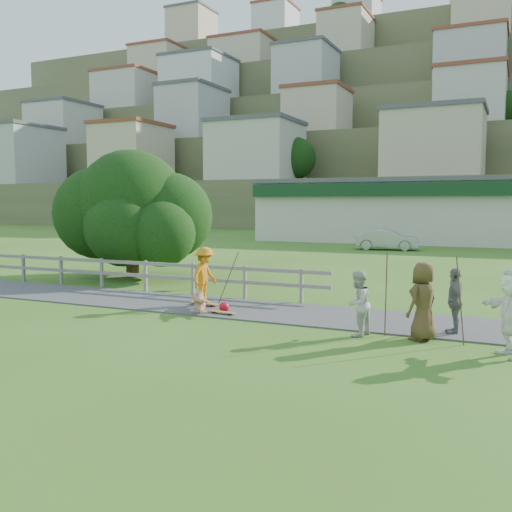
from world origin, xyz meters
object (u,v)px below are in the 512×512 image
(skater_fallen, at_px, (200,302))
(bbq, at_px, (200,278))
(spectator_a, at_px, (358,303))
(tree, at_px, (132,224))
(car_silver, at_px, (387,240))
(spectator_c, at_px, (423,301))
(spectator_b, at_px, (455,301))
(spectator_d, at_px, (512,312))
(skater_rider, at_px, (205,279))

(skater_fallen, height_order, bbq, bbq)
(spectator_a, xyz_separation_m, tree, (-11.58, 6.64, 1.48))
(spectator_a, xyz_separation_m, bbq, (-7.24, 4.95, -0.38))
(bbq, bearing_deg, car_silver, 71.45)
(spectator_a, relative_size, spectator_c, 0.86)
(car_silver, height_order, bbq, car_silver)
(spectator_b, relative_size, spectator_d, 0.87)
(skater_rider, bearing_deg, spectator_d, -102.46)
(skater_rider, bearing_deg, spectator_c, -100.99)
(spectator_b, relative_size, tree, 0.21)
(car_silver, distance_m, bbq, 20.81)
(spectator_d, xyz_separation_m, tree, (-14.94, 7.13, 1.34))
(skater_fallen, xyz_separation_m, tree, (-6.66, 5.66, 1.95))
(skater_rider, distance_m, skater_fallen, 1.10)
(skater_rider, height_order, spectator_b, skater_rider)
(bbq, bearing_deg, tree, 147.11)
(tree, bearing_deg, spectator_a, -29.85)
(spectator_b, bearing_deg, spectator_c, -43.94)
(spectator_a, relative_size, bbq, 1.92)
(skater_fallen, relative_size, spectator_c, 0.95)
(car_silver, relative_size, tree, 0.57)
(tree, bearing_deg, skater_fallen, -40.34)
(skater_fallen, bearing_deg, tree, 105.89)
(car_silver, relative_size, bbq, 5.25)
(spectator_c, height_order, tree, tree)
(spectator_a, bearing_deg, car_silver, -155.44)
(skater_rider, distance_m, car_silver, 23.75)
(skater_fallen, xyz_separation_m, bbq, (-2.33, 3.97, 0.09))
(skater_fallen, bearing_deg, skater_rider, 78.17)
(skater_fallen, bearing_deg, car_silver, 55.75)
(skater_fallen, bearing_deg, spectator_b, -32.30)
(skater_rider, xyz_separation_m, spectator_d, (8.63, -2.35, 0.06))
(skater_fallen, height_order, spectator_a, spectator_a)
(skater_rider, height_order, spectator_c, spectator_c)
(spectator_a, relative_size, car_silver, 0.37)
(spectator_b, bearing_deg, skater_fallen, -100.18)
(car_silver, bearing_deg, spectator_a, -177.40)
(spectator_a, distance_m, spectator_c, 1.50)
(spectator_c, bearing_deg, car_silver, -139.21)
(skater_fallen, distance_m, spectator_c, 6.47)
(car_silver, bearing_deg, bbq, 165.20)
(spectator_d, xyz_separation_m, bbq, (-10.60, 5.43, -0.52))
(bbq, bearing_deg, spectator_a, -45.94)
(spectator_a, bearing_deg, skater_fallen, -87.19)
(skater_rider, xyz_separation_m, spectator_a, (5.27, -1.87, -0.08))
(spectator_c, bearing_deg, spectator_d, 96.78)
(car_silver, bearing_deg, spectator_c, -174.13)
(skater_fallen, distance_m, tree, 8.96)
(skater_rider, bearing_deg, car_silver, 1.43)
(tree, xyz_separation_m, bbq, (4.34, -1.69, -1.86))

